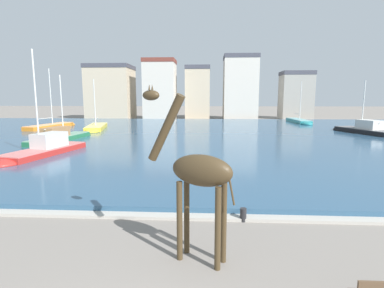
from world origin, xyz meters
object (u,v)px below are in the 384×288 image
object	(u,v)px
sailboat_red	(41,152)
sailboat_teal	(300,122)
mooring_bollard	(243,215)
giraffe_statue	(197,173)
sailboat_yellow	(96,129)
sailboat_green	(64,138)
sailboat_orange	(54,127)
sailboat_black	(361,130)

from	to	relation	value
sailboat_red	sailboat_teal	world-z (taller)	sailboat_red
mooring_bollard	giraffe_statue	bearing A→B (deg)	-120.60
sailboat_yellow	sailboat_green	size ratio (longest dim) A/B	0.95
giraffe_statue	sailboat_teal	bearing A→B (deg)	70.21
mooring_bollard	sailboat_orange	bearing A→B (deg)	127.35
sailboat_orange	mooring_bollard	bearing A→B (deg)	-52.65
sailboat_teal	mooring_bollard	xyz separation A→B (m)	(-13.79, -40.08, -0.21)
sailboat_green	sailboat_teal	bearing A→B (deg)	36.36
sailboat_red	mooring_bollard	bearing A→B (deg)	-37.24
sailboat_red	sailboat_green	size ratio (longest dim) A/B	0.88
sailboat_red	sailboat_black	bearing A→B (deg)	27.48
giraffe_statue	sailboat_red	bearing A→B (deg)	132.54
sailboat_red	sailboat_yellow	distance (m)	17.71
giraffe_statue	mooring_bollard	xyz separation A→B (m)	(1.62, 2.73, -2.26)
sailboat_orange	mooring_bollard	world-z (taller)	sailboat_orange
sailboat_yellow	sailboat_teal	world-z (taller)	sailboat_teal
giraffe_statue	sailboat_teal	xyz separation A→B (m)	(15.41, 42.82, -2.06)
sailboat_green	mooring_bollard	size ratio (longest dim) A/B	19.30
giraffe_statue	sailboat_black	world-z (taller)	sailboat_black
giraffe_statue	mooring_bollard	distance (m)	3.90
mooring_bollard	sailboat_yellow	bearing A→B (deg)	120.13
sailboat_black	sailboat_red	bearing A→B (deg)	-152.52
sailboat_yellow	mooring_bollard	xyz separation A→B (m)	(16.19, -27.90, -0.20)
sailboat_yellow	giraffe_statue	bearing A→B (deg)	-64.56
sailboat_green	sailboat_yellow	bearing A→B (deg)	92.28
sailboat_teal	mooring_bollard	bearing A→B (deg)	-108.99
giraffe_statue	sailboat_orange	bearing A→B (deg)	123.06
sailboat_yellow	mooring_bollard	distance (m)	32.26
sailboat_teal	mooring_bollard	size ratio (longest dim) A/B	18.54
giraffe_statue	mooring_bollard	size ratio (longest dim) A/B	9.84
sailboat_teal	sailboat_black	bearing A→B (deg)	-76.80
sailboat_red	sailboat_black	xyz separation A→B (m)	(30.66, 15.95, 0.02)
sailboat_red	mooring_bollard	size ratio (longest dim) A/B	17.05
giraffe_statue	mooring_bollard	bearing A→B (deg)	59.40
sailboat_yellow	sailboat_orange	size ratio (longest dim) A/B	0.96
sailboat_orange	sailboat_black	bearing A→B (deg)	-5.56
sailboat_black	mooring_bollard	bearing A→B (deg)	-122.89
sailboat_red	sailboat_yellow	bearing A→B (deg)	98.27
sailboat_yellow	sailboat_teal	size ratio (longest dim) A/B	0.98
sailboat_yellow	mooring_bollard	bearing A→B (deg)	-59.87
sailboat_yellow	sailboat_black	distance (m)	33.25
sailboat_orange	sailboat_black	xyz separation A→B (m)	(40.09, -3.90, 0.16)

